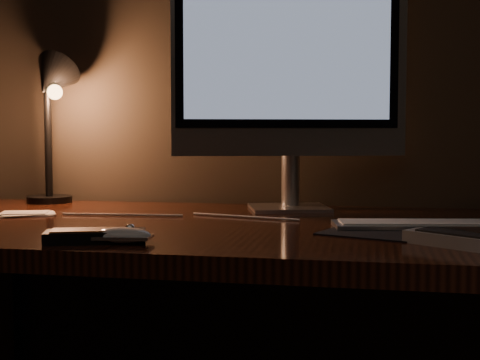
% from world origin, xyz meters
% --- Properties ---
extents(desk, '(1.60, 0.75, 0.75)m').
position_xyz_m(desk, '(0.00, 1.93, 0.62)').
color(desk, '#39180D').
rests_on(desk, ground).
extents(monitor, '(0.56, 0.21, 0.60)m').
position_xyz_m(monitor, '(0.04, 2.12, 1.10)').
color(monitor, silver).
rests_on(monitor, desk).
extents(keyboard, '(0.38, 0.17, 0.01)m').
position_xyz_m(keyboard, '(0.35, 1.86, 0.76)').
color(keyboard, silver).
rests_on(keyboard, desk).
extents(mousepad, '(0.28, 0.25, 0.00)m').
position_xyz_m(mousepad, '(0.28, 1.77, 0.75)').
color(mousepad, black).
rests_on(mousepad, desk).
extents(mouse, '(0.11, 0.06, 0.02)m').
position_xyz_m(mouse, '(-0.18, 1.57, 0.76)').
color(mouse, white).
rests_on(mouse, desk).
extents(media_remote, '(0.18, 0.11, 0.03)m').
position_xyz_m(media_remote, '(-0.22, 1.57, 0.76)').
color(media_remote, black).
rests_on(media_remote, desk).
extents(tv_remote, '(0.20, 0.17, 0.03)m').
position_xyz_m(tv_remote, '(0.39, 1.63, 0.76)').
color(tv_remote, gray).
rests_on(tv_remote, desk).
extents(papers, '(0.15, 0.13, 0.01)m').
position_xyz_m(papers, '(-0.54, 1.90, 0.75)').
color(papers, white).
rests_on(papers, desk).
extents(desk_lamp, '(0.18, 0.21, 0.40)m').
position_xyz_m(desk_lamp, '(-0.59, 2.13, 1.02)').
color(desk_lamp, black).
rests_on(desk_lamp, desk).
extents(cable, '(0.54, 0.07, 0.00)m').
position_xyz_m(cable, '(-0.17, 1.92, 0.75)').
color(cable, white).
rests_on(cable, desk).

